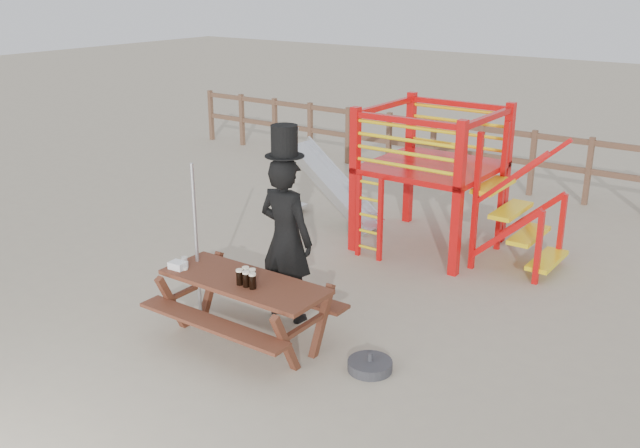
{
  "coord_description": "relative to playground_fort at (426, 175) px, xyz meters",
  "views": [
    {
      "loc": [
        4.71,
        -5.41,
        3.8
      ],
      "look_at": [
        0.23,
        0.8,
        1.13
      ],
      "focal_mm": 40.0,
      "sensor_mm": 36.0,
      "label": 1
    }
  ],
  "objects": [
    {
      "name": "playground_fort",
      "position": [
        0.0,
        0.0,
        0.0
      ],
      "size": [
        4.71,
        1.84,
        2.1
      ],
      "color": "red",
      "rests_on": "ground"
    },
    {
      "name": "picnic_table",
      "position": [
        -0.16,
        -3.8,
        -0.61
      ],
      "size": [
        1.89,
        1.31,
        0.73
      ],
      "rotation": [
        0.0,
        0.0,
        0.01
      ],
      "color": "brown",
      "rests_on": "ground"
    },
    {
      "name": "paper_bag",
      "position": [
        -0.96,
        -3.99,
        -0.3
      ],
      "size": [
        0.19,
        0.15,
        0.08
      ],
      "primitive_type": "cube",
      "rotation": [
        0.0,
        0.0,
        0.08
      ],
      "color": "white",
      "rests_on": "picnic_table"
    },
    {
      "name": "ground",
      "position": [
        -0.12,
        -3.58,
        -1.07
      ],
      "size": [
        60.0,
        60.0,
        0.0
      ],
      "primitive_type": "plane",
      "color": "tan",
      "rests_on": "ground"
    },
    {
      "name": "metal_pole",
      "position": [
        -0.94,
        -3.71,
        -0.13
      ],
      "size": [
        0.04,
        0.04,
        1.88
      ],
      "primitive_type": "cylinder",
      "color": "#B2B2B7",
      "rests_on": "ground"
    },
    {
      "name": "back_fence",
      "position": [
        -0.12,
        3.42,
        -0.34
      ],
      "size": [
        15.09,
        0.09,
        1.2
      ],
      "color": "brown",
      "rests_on": "ground"
    },
    {
      "name": "parasol_base",
      "position": [
        1.27,
        -3.53,
        -1.02
      ],
      "size": [
        0.46,
        0.46,
        0.19
      ],
      "color": "#333337",
      "rests_on": "ground"
    },
    {
      "name": "man_with_hat",
      "position": [
        -0.17,
        -3.06,
        -0.05
      ],
      "size": [
        0.72,
        0.48,
        2.28
      ],
      "rotation": [
        0.0,
        0.0,
        3.11
      ],
      "color": "black",
      "rests_on": "ground"
    },
    {
      "name": "empty_glasses",
      "position": [
        -0.88,
        -3.97,
        -0.27
      ],
      "size": [
        0.07,
        0.07,
        0.15
      ],
      "color": "silver",
      "rests_on": "picnic_table"
    },
    {
      "name": "stout_pints",
      "position": [
        -0.04,
        -3.88,
        -0.25
      ],
      "size": [
        0.25,
        0.16,
        0.17
      ],
      "color": "black",
      "rests_on": "picnic_table"
    }
  ]
}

